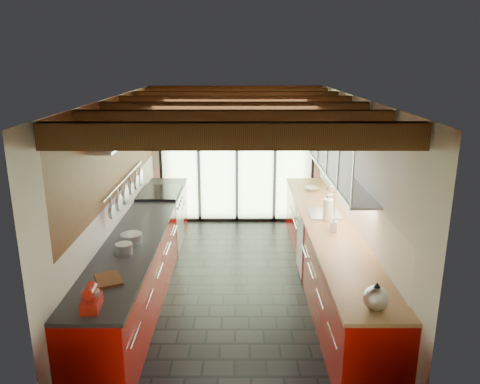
{
  "coord_description": "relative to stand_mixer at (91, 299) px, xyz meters",
  "views": [
    {
      "loc": [
        0.05,
        -5.99,
        3.08
      ],
      "look_at": [
        0.06,
        0.4,
        1.25
      ],
      "focal_mm": 35.0,
      "sensor_mm": 36.0,
      "label": 1
    }
  ],
  "objects": [
    {
      "name": "left_counter",
      "position": [
        -0.01,
        2.24,
        -0.55
      ],
      "size": [
        0.68,
        5.0,
        0.92
      ],
      "color": "#9F0A04",
      "rests_on": "ground"
    },
    {
      "name": "bowl",
      "position": [
        2.54,
        3.9,
        -0.07
      ],
      "size": [
        0.24,
        0.24,
        0.06
      ],
      "primitive_type": "imported",
      "rotation": [
        0.0,
        0.0,
        -0.04
      ],
      "color": "silver",
      "rests_on": "right_counter"
    },
    {
      "name": "kettle",
      "position": [
        2.54,
        -0.01,
        0.02
      ],
      "size": [
        0.28,
        0.31,
        0.27
      ],
      "color": "silver",
      "rests_on": "right_counter"
    },
    {
      "name": "room_shell",
      "position": [
        1.27,
        2.24,
        0.64
      ],
      "size": [
        5.5,
        5.5,
        5.5
      ],
      "color": "silver",
      "rests_on": "ground"
    },
    {
      "name": "ceiling_beams",
      "position": [
        1.27,
        2.62,
        1.45
      ],
      "size": [
        3.14,
        5.06,
        4.9
      ],
      "color": "#593316",
      "rests_on": "ground"
    },
    {
      "name": "soap_bottle",
      "position": [
        2.54,
        1.94,
        0.0
      ],
      "size": [
        0.11,
        0.11,
        0.2
      ],
      "primitive_type": "imported",
      "rotation": [
        0.0,
        0.0,
        -0.22
      ],
      "color": "silver",
      "rests_on": "right_counter"
    },
    {
      "name": "stand_mixer",
      "position": [
        0.0,
        0.0,
        0.0
      ],
      "size": [
        0.17,
        0.28,
        0.24
      ],
      "color": "#B31A0E",
      "rests_on": "left_counter"
    },
    {
      "name": "upper_cabinets_right",
      "position": [
        2.7,
        2.54,
        0.84
      ],
      "size": [
        0.34,
        3.0,
        3.0
      ],
      "color": "silver",
      "rests_on": "ground"
    },
    {
      "name": "cutting_board",
      "position": [
        0.0,
        0.54,
        -0.08
      ],
      "size": [
        0.36,
        0.4,
        0.03
      ],
      "primitive_type": "cube",
      "rotation": [
        0.0,
        0.0,
        0.42
      ],
      "color": "brown",
      "rests_on": "left_counter"
    },
    {
      "name": "sink_assembly",
      "position": [
        2.56,
        2.64,
        -0.05
      ],
      "size": [
        0.45,
        0.52,
        0.43
      ],
      "color": "silver",
      "rests_on": "right_counter"
    },
    {
      "name": "glass_door",
      "position": [
        1.27,
        4.94,
        0.64
      ],
      "size": [
        2.95,
        0.1,
        2.9
      ],
      "color": "#C6EAAD",
      "rests_on": "ground"
    },
    {
      "name": "range_stove",
      "position": [
        -0.01,
        3.69,
        -0.54
      ],
      "size": [
        0.66,
        0.9,
        0.97
      ],
      "color": "silver",
      "rests_on": "ground"
    },
    {
      "name": "pot_large",
      "position": [
        0.0,
        1.21,
        -0.03
      ],
      "size": [
        0.21,
        0.21,
        0.13
      ],
      "primitive_type": "cylinder",
      "rotation": [
        0.0,
        0.0,
        0.07
      ],
      "color": "silver",
      "rests_on": "left_counter"
    },
    {
      "name": "right_counter",
      "position": [
        2.54,
        2.24,
        -0.55
      ],
      "size": [
        0.68,
        5.0,
        0.92
      ],
      "color": "#9F0A04",
      "rests_on": "ground"
    },
    {
      "name": "left_wall_fixtures",
      "position": [
        -0.2,
        2.5,
        0.79
      ],
      "size": [
        0.28,
        2.6,
        0.96
      ],
      "color": "silver",
      "rests_on": "ground"
    },
    {
      "name": "paper_towel",
      "position": [
        2.54,
        2.38,
        0.05
      ],
      "size": [
        0.17,
        0.17,
        0.36
      ],
      "color": "white",
      "rests_on": "right_counter"
    },
    {
      "name": "ground",
      "position": [
        1.27,
        2.24,
        -1.01
      ],
      "size": [
        5.5,
        5.5,
        0.0
      ],
      "primitive_type": "plane",
      "color": "black",
      "rests_on": "ground"
    },
    {
      "name": "pot_small",
      "position": [
        0.0,
        1.59,
        -0.04
      ],
      "size": [
        0.34,
        0.34,
        0.1
      ],
      "primitive_type": "cylinder",
      "rotation": [
        0.0,
        0.0,
        -0.36
      ],
      "color": "silver",
      "rests_on": "left_counter"
    }
  ]
}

